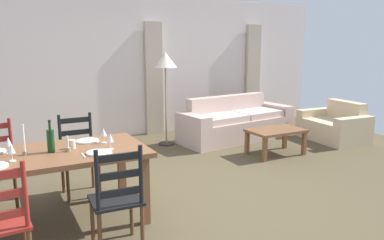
{
  "coord_description": "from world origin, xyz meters",
  "views": [
    {
      "loc": [
        -1.96,
        -3.81,
        1.77
      ],
      "look_at": [
        0.41,
        0.71,
        0.75
      ],
      "focal_mm": 35.49,
      "sensor_mm": 36.0,
      "label": 1
    }
  ],
  "objects_px": {
    "wine_glass_far_right": "(104,133)",
    "coffee_table": "(276,133)",
    "armchair_upholstered": "(336,127)",
    "dining_table": "(47,162)",
    "wine_bottle": "(51,140)",
    "wine_glass_near_right": "(110,138)",
    "wine_glass_near_left": "(11,149)",
    "wine_glass_far_left": "(8,142)",
    "coffee_cup_primary": "(72,144)",
    "couch": "(235,123)",
    "dining_chair_far_right": "(79,155)",
    "dining_chair_near_right": "(117,199)",
    "standing_lamp": "(165,66)"
  },
  "relations": [
    {
      "from": "wine_glass_far_right",
      "to": "coffee_table",
      "type": "height_order",
      "value": "wine_glass_far_right"
    },
    {
      "from": "wine_glass_far_right",
      "to": "armchair_upholstered",
      "type": "xyz_separation_m",
      "value": [
        4.66,
        1.05,
        -0.61
      ]
    },
    {
      "from": "dining_table",
      "to": "wine_bottle",
      "type": "relative_size",
      "value": 6.01
    },
    {
      "from": "wine_glass_near_right",
      "to": "wine_glass_far_right",
      "type": "bearing_deg",
      "value": 88.74
    },
    {
      "from": "wine_glass_near_left",
      "to": "wine_bottle",
      "type": "bearing_deg",
      "value": 22.25
    },
    {
      "from": "wine_bottle",
      "to": "wine_glass_far_left",
      "type": "distance_m",
      "value": 0.39
    },
    {
      "from": "wine_glass_near_left",
      "to": "coffee_cup_primary",
      "type": "relative_size",
      "value": 1.79
    },
    {
      "from": "wine_glass_near_right",
      "to": "couch",
      "type": "bearing_deg",
      "value": 37.17
    },
    {
      "from": "wine_bottle",
      "to": "wine_glass_near_left",
      "type": "distance_m",
      "value": 0.38
    },
    {
      "from": "dining_chair_far_right",
      "to": "couch",
      "type": "height_order",
      "value": "dining_chair_far_right"
    },
    {
      "from": "coffee_cup_primary",
      "to": "coffee_table",
      "type": "relative_size",
      "value": 0.1
    },
    {
      "from": "wine_bottle",
      "to": "wine_glass_far_left",
      "type": "relative_size",
      "value": 1.96
    },
    {
      "from": "coffee_cup_primary",
      "to": "armchair_upholstered",
      "type": "bearing_deg",
      "value": 12.71
    },
    {
      "from": "wine_glass_far_right",
      "to": "couch",
      "type": "height_order",
      "value": "wine_glass_far_right"
    },
    {
      "from": "dining_chair_near_right",
      "to": "wine_bottle",
      "type": "relative_size",
      "value": 3.04
    },
    {
      "from": "wine_glass_near_left",
      "to": "wine_glass_near_right",
      "type": "distance_m",
      "value": 0.88
    },
    {
      "from": "armchair_upholstered",
      "to": "standing_lamp",
      "type": "height_order",
      "value": "standing_lamp"
    },
    {
      "from": "wine_glass_far_left",
      "to": "coffee_table",
      "type": "bearing_deg",
      "value": 11.37
    },
    {
      "from": "wine_glass_near_left",
      "to": "coffee_cup_primary",
      "type": "height_order",
      "value": "wine_glass_near_left"
    },
    {
      "from": "dining_table",
      "to": "dining_chair_near_right",
      "type": "xyz_separation_m",
      "value": [
        0.46,
        -0.76,
        -0.19
      ]
    },
    {
      "from": "dining_chair_near_right",
      "to": "wine_glass_far_right",
      "type": "height_order",
      "value": "dining_chair_near_right"
    },
    {
      "from": "wine_glass_near_left",
      "to": "armchair_upholstered",
      "type": "bearing_deg",
      "value": 13.29
    },
    {
      "from": "coffee_cup_primary",
      "to": "wine_glass_near_right",
      "type": "bearing_deg",
      "value": -31.7
    },
    {
      "from": "dining_chair_far_right",
      "to": "wine_glass_far_right",
      "type": "height_order",
      "value": "dining_chair_far_right"
    },
    {
      "from": "wine_glass_far_right",
      "to": "coffee_table",
      "type": "relative_size",
      "value": 0.18
    },
    {
      "from": "dining_chair_near_right",
      "to": "wine_glass_far_left",
      "type": "xyz_separation_m",
      "value": [
        -0.77,
        0.9,
        0.38
      ]
    },
    {
      "from": "dining_chair_near_right",
      "to": "dining_table",
      "type": "bearing_deg",
      "value": 121.38
    },
    {
      "from": "wine_glass_far_left",
      "to": "coffee_cup_primary",
      "type": "xyz_separation_m",
      "value": [
        0.56,
        -0.09,
        -0.07
      ]
    },
    {
      "from": "dining_table",
      "to": "coffee_table",
      "type": "distance_m",
      "value": 3.73
    },
    {
      "from": "dining_chair_near_right",
      "to": "couch",
      "type": "height_order",
      "value": "dining_chair_near_right"
    },
    {
      "from": "wine_glass_far_left",
      "to": "dining_table",
      "type": "bearing_deg",
      "value": -24.88
    },
    {
      "from": "wine_glass_near_left",
      "to": "coffee_table",
      "type": "bearing_deg",
      "value": 15.27
    },
    {
      "from": "dining_table",
      "to": "wine_glass_far_right",
      "type": "xyz_separation_m",
      "value": [
        0.59,
        0.12,
        0.2
      ]
    },
    {
      "from": "armchair_upholstered",
      "to": "couch",
      "type": "bearing_deg",
      "value": 149.2
    },
    {
      "from": "wine_bottle",
      "to": "wine_glass_near_right",
      "type": "distance_m",
      "value": 0.56
    },
    {
      "from": "dining_table",
      "to": "coffee_cup_primary",
      "type": "height_order",
      "value": "coffee_cup_primary"
    },
    {
      "from": "wine_bottle",
      "to": "wine_glass_far_right",
      "type": "xyz_separation_m",
      "value": [
        0.54,
        0.11,
        -0.01
      ]
    },
    {
      "from": "couch",
      "to": "coffee_table",
      "type": "height_order",
      "value": "couch"
    },
    {
      "from": "wine_glass_near_right",
      "to": "dining_chair_near_right",
      "type": "bearing_deg",
      "value": -101.9
    },
    {
      "from": "couch",
      "to": "coffee_table",
      "type": "bearing_deg",
      "value": -90.9
    },
    {
      "from": "wine_glass_near_right",
      "to": "wine_bottle",
      "type": "bearing_deg",
      "value": 162.83
    },
    {
      "from": "wine_glass_near_right",
      "to": "couch",
      "type": "xyz_separation_m",
      "value": [
        3.04,
        2.3,
        -0.57
      ]
    },
    {
      "from": "dining_chair_near_right",
      "to": "armchair_upholstered",
      "type": "bearing_deg",
      "value": 21.96
    },
    {
      "from": "armchair_upholstered",
      "to": "wine_glass_far_right",
      "type": "bearing_deg",
      "value": -167.24
    },
    {
      "from": "dining_table",
      "to": "wine_glass_near_left",
      "type": "relative_size",
      "value": 11.8
    },
    {
      "from": "coffee_table",
      "to": "wine_glass_far_left",
      "type": "bearing_deg",
      "value": -168.63
    },
    {
      "from": "wine_glass_near_right",
      "to": "coffee_cup_primary",
      "type": "distance_m",
      "value": 0.4
    },
    {
      "from": "couch",
      "to": "armchair_upholstered",
      "type": "xyz_separation_m",
      "value": [
        1.63,
        -0.97,
        -0.04
      ]
    },
    {
      "from": "dining_chair_far_right",
      "to": "coffee_table",
      "type": "height_order",
      "value": "dining_chair_far_right"
    },
    {
      "from": "wine_bottle",
      "to": "armchair_upholstered",
      "type": "distance_m",
      "value": 5.36
    }
  ]
}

